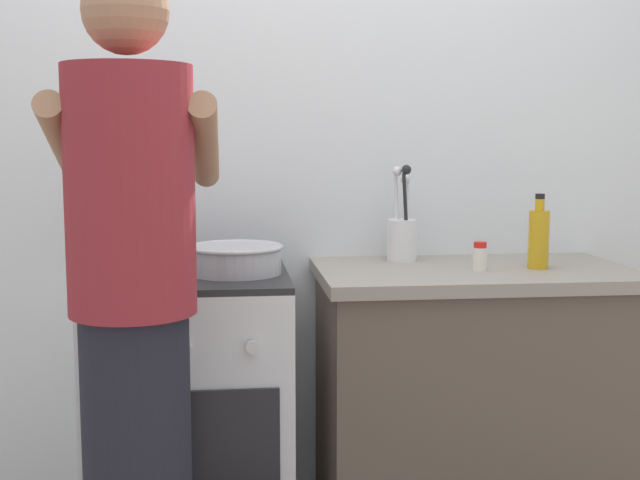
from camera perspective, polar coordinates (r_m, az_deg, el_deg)
name	(u,v)px	position (r m, az deg, el deg)	size (l,w,h in m)	color
back_wall	(350,156)	(2.95, 2.07, 5.77)	(3.20, 0.10, 2.50)	silver
countertop	(471,403)	(2.82, 10.26, -10.89)	(1.00, 0.60, 0.90)	brown
stove_range	(192,415)	(2.71, -8.68, -11.67)	(0.60, 0.62, 0.90)	silver
pot	(144,252)	(2.63, -11.92, -0.78)	(0.24, 0.17, 0.13)	#38383D
mixing_bowl	(235,258)	(2.56, -5.78, -1.22)	(0.29, 0.29, 0.09)	#B7B7BC
utensil_crock	(402,235)	(2.82, 5.60, 0.37)	(0.10, 0.10, 0.32)	silver
spice_bottle	(480,257)	(2.66, 10.83, -1.13)	(0.04, 0.04, 0.09)	silver
oil_bottle	(539,237)	(2.74, 14.67, 0.17)	(0.06, 0.06, 0.24)	gold
person	(134,329)	(2.05, -12.52, -5.94)	(0.41, 0.50, 1.70)	black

